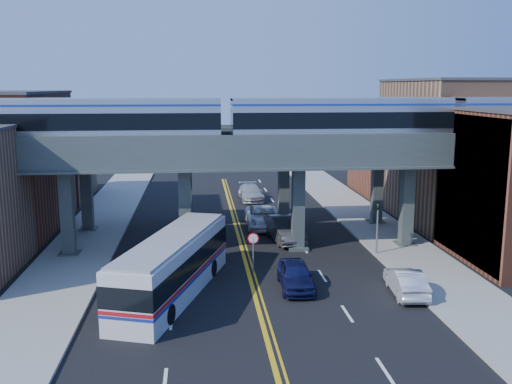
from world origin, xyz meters
TOP-DOWN VIEW (x-y plane):
  - ground at (0.00, 0.00)m, footprint 120.00×120.00m
  - sidewalk_west at (-11.50, 10.00)m, footprint 5.00×70.00m
  - sidewalk_east at (11.50, 10.00)m, footprint 5.00×70.00m
  - building_west_b at (-18.50, 16.00)m, footprint 8.00×14.00m
  - building_west_c at (-18.50, 29.00)m, footprint 8.00×10.00m
  - building_east_b at (18.50, 16.00)m, footprint 8.00×14.00m
  - building_east_c at (18.50, 29.00)m, footprint 8.00×10.00m
  - mural_panel at (14.55, 4.00)m, footprint 0.10×9.50m
  - elevated_viaduct_near at (0.00, 8.00)m, footprint 52.00×3.60m
  - elevated_viaduct_far at (0.00, 15.00)m, footprint 52.00×3.60m
  - transit_train at (6.91, 8.00)m, footprint 47.19×2.96m
  - stop_sign at (0.30, 3.00)m, footprint 0.76×0.09m
  - traffic_signal at (9.20, 6.00)m, footprint 0.15×0.18m
  - transit_bus at (-4.54, -0.24)m, footprint 6.48×12.71m
  - car_lane_a at (2.49, 0.06)m, footprint 2.04×4.75m
  - car_lane_b at (3.40, 10.35)m, footprint 2.68×5.84m
  - car_lane_c at (2.29, 14.84)m, footprint 2.84×6.11m
  - car_lane_d at (2.30, 26.23)m, footprint 2.45×5.54m
  - car_parked_curb at (8.50, -1.57)m, footprint 1.99×4.65m

SIDE VIEW (x-z plane):
  - ground at x=0.00m, z-range 0.00..0.00m
  - sidewalk_west at x=-11.50m, z-range 0.00..0.16m
  - sidewalk_east at x=11.50m, z-range 0.00..0.16m
  - car_parked_curb at x=8.50m, z-range 0.00..1.49m
  - car_lane_d at x=2.30m, z-range 0.00..1.58m
  - car_lane_a at x=2.49m, z-range 0.00..1.60m
  - car_lane_c at x=2.29m, z-range 0.00..1.69m
  - car_lane_b at x=3.40m, z-range 0.00..1.86m
  - transit_bus at x=-4.54m, z-range 0.04..3.25m
  - stop_sign at x=0.30m, z-range 0.44..3.07m
  - traffic_signal at x=9.20m, z-range 0.25..4.35m
  - building_west_c at x=-18.50m, z-range 0.00..8.00m
  - building_east_c at x=18.50m, z-range 0.00..9.00m
  - mural_panel at x=14.55m, z-range 0.00..9.50m
  - building_west_b at x=-18.50m, z-range 0.00..11.00m
  - building_east_b at x=18.50m, z-range 0.00..12.00m
  - elevated_viaduct_near at x=0.00m, z-range 2.77..10.17m
  - elevated_viaduct_far at x=0.00m, z-range 2.77..10.17m
  - transit_train at x=6.91m, z-range 7.54..10.99m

